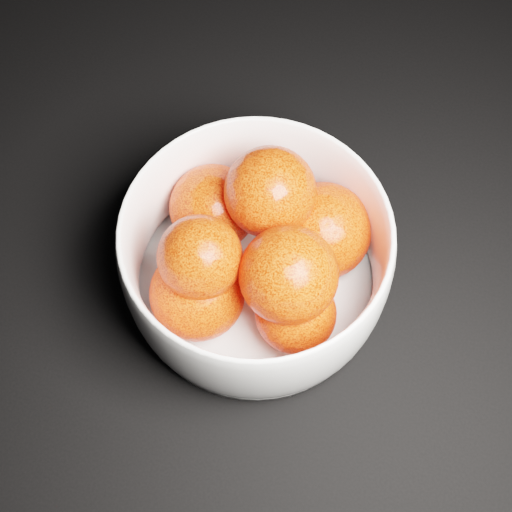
# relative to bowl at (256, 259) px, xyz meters

# --- Properties ---
(bowl) EXTENTS (0.20, 0.20, 0.10)m
(bowl) POSITION_rel_bowl_xyz_m (0.00, 0.00, 0.00)
(bowl) COLOR white
(bowl) RESTS_ON ground
(orange_pile) EXTENTS (0.16, 0.15, 0.11)m
(orange_pile) POSITION_rel_bowl_xyz_m (0.00, 0.00, 0.01)
(orange_pile) COLOR #FF330D
(orange_pile) RESTS_ON bowl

